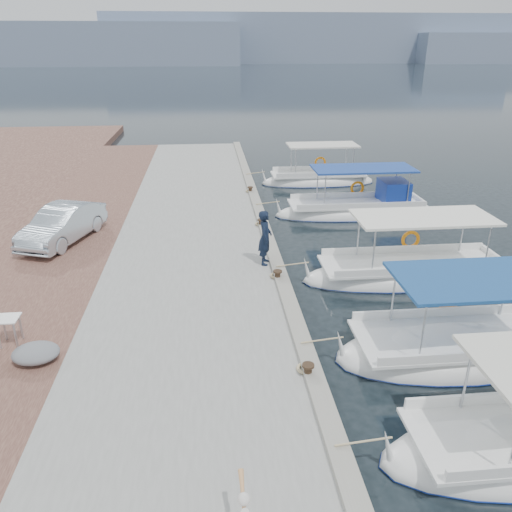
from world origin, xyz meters
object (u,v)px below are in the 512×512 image
Objects in this scene: parked_car at (62,224)px; fishing_caique_b at (454,352)px; fishing_caique_d at (358,211)px; fisherman at (265,238)px; fishing_caique_e at (318,181)px; fishing_caique_c at (411,275)px.

fishing_caique_b is at bearing -15.39° from parked_car.
fisherman is (-5.12, -6.28, 1.25)m from fishing_caique_d.
fishing_caique_b is 3.32× the size of fisherman.
fishing_caique_b is 0.96× the size of fishing_caique_e.
fishing_caique_d is at bearing 85.91° from fishing_caique_b.
fisherman is (-4.30, 5.20, 1.31)m from fishing_caique_b.
parked_car is (-7.32, 2.80, -0.26)m from fisherman.
fishing_caique_c is (0.66, 4.57, -0.00)m from fishing_caique_b.
parked_car is (-12.28, 3.43, 1.05)m from fishing_caique_c.
fisherman reaches higher than fishing_caique_b.
fishing_caique_c is 12.80m from parked_car.
fisherman is 7.85m from parked_car.
fishing_caique_b is 0.82× the size of fishing_caique_c.
fishing_caique_c is 6.91m from fishing_caique_d.
fishing_caique_e is (-0.52, 12.64, 0.00)m from fishing_caique_c.
fishing_caique_b is at bearing -94.09° from fishing_caique_d.
fishing_caique_b is at bearing -98.22° from fishing_caique_c.
fishing_caique_b and fishing_caique_e have the same top height.
fishing_caique_b is 4.62m from fishing_caique_c.
fisherman is at bearing 172.80° from fishing_caique_c.
fishing_caique_b is at bearing -128.90° from fisherman.
fishing_caique_d is 5.77m from fishing_caique_e.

